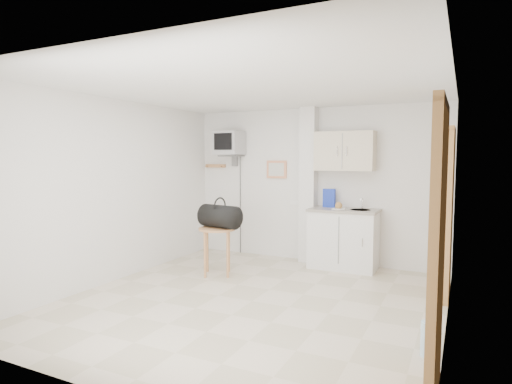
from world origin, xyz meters
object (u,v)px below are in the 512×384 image
at_px(water_bottle, 427,339).
at_px(round_table, 217,236).
at_px(crt_television, 229,144).
at_px(duffel_bag, 220,216).

bearing_deg(water_bottle, round_table, 154.49).
distance_m(crt_television, round_table, 1.89).
relative_size(crt_television, water_bottle, 6.30).
bearing_deg(crt_television, round_table, -68.45).
relative_size(round_table, water_bottle, 2.02).
relative_size(duffel_bag, water_bottle, 1.90).
bearing_deg(duffel_bag, crt_television, 124.30).
xyz_separation_m(crt_television, water_bottle, (3.43, -2.62, -1.78)).
height_order(round_table, water_bottle, round_table).
bearing_deg(round_table, crt_television, 111.55).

